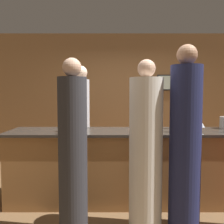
% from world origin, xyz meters
% --- Properties ---
extents(ground_plane, '(14.00, 14.00, 0.00)m').
position_xyz_m(ground_plane, '(0.00, 0.00, 0.00)').
color(ground_plane, brown).
extents(back_wall, '(8.00, 0.08, 2.80)m').
position_xyz_m(back_wall, '(0.00, 2.06, 1.40)').
color(back_wall, brown).
rests_on(back_wall, ground_plane).
extents(bar_counter, '(3.49, 0.76, 1.00)m').
position_xyz_m(bar_counter, '(0.00, 0.00, 0.50)').
color(bar_counter, '#996638').
rests_on(bar_counter, ground_plane).
extents(bartender, '(0.29, 0.29, 1.96)m').
position_xyz_m(bartender, '(-0.83, 0.70, 0.94)').
color(bartender, '#B2B2B7').
rests_on(bartender, ground_plane).
extents(guest_1, '(0.33, 0.33, 2.02)m').
position_xyz_m(guest_1, '(0.46, -0.79, 0.95)').
color(guest_1, '#1E234C').
rests_on(guest_1, ground_plane).
extents(guest_2, '(0.30, 0.30, 1.87)m').
position_xyz_m(guest_2, '(-0.73, -0.85, 0.88)').
color(guest_2, '#2D2D33').
rests_on(guest_2, ground_plane).
extents(guest_3, '(0.36, 0.36, 1.87)m').
position_xyz_m(guest_3, '(0.05, -0.74, 0.87)').
color(guest_3, silver).
rests_on(guest_3, ground_plane).
extents(wine_bottle_0, '(0.07, 0.07, 0.28)m').
position_xyz_m(wine_bottle_0, '(0.53, -0.14, 1.11)').
color(wine_bottle_0, black).
rests_on(wine_bottle_0, bar_counter).
extents(wine_bottle_2, '(0.08, 0.08, 0.27)m').
position_xyz_m(wine_bottle_2, '(0.60, 0.17, 1.10)').
color(wine_bottle_2, black).
rests_on(wine_bottle_2, bar_counter).
extents(wine_glass_0, '(0.08, 0.08, 0.17)m').
position_xyz_m(wine_glass_0, '(-0.99, -0.09, 1.13)').
color(wine_glass_0, silver).
rests_on(wine_glass_0, bar_counter).
extents(wine_glass_1, '(0.07, 0.07, 0.16)m').
position_xyz_m(wine_glass_1, '(-0.79, -0.06, 1.11)').
color(wine_glass_1, silver).
rests_on(wine_glass_1, bar_counter).
extents(wine_glass_2, '(0.08, 0.08, 0.16)m').
position_xyz_m(wine_glass_2, '(0.80, -0.34, 1.12)').
color(wine_glass_2, silver).
rests_on(wine_glass_2, bar_counter).
extents(wine_glass_3, '(0.08, 0.08, 0.16)m').
position_xyz_m(wine_glass_3, '(-0.94, -0.30, 1.12)').
color(wine_glass_3, silver).
rests_on(wine_glass_3, bar_counter).
extents(wine_glass_5, '(0.07, 0.07, 0.15)m').
position_xyz_m(wine_glass_5, '(0.12, -0.22, 1.11)').
color(wine_glass_5, silver).
rests_on(wine_glass_5, bar_counter).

